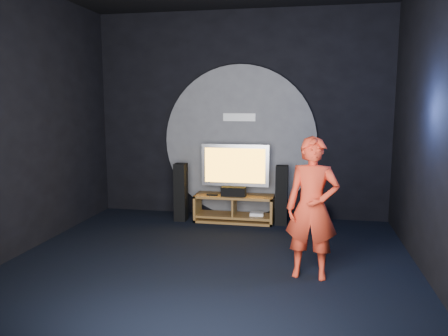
# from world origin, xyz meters

# --- Properties ---
(floor) EXTENTS (5.00, 5.00, 0.00)m
(floor) POSITION_xyz_m (0.00, 0.00, 0.00)
(floor) COLOR black
(floor) RESTS_ON ground
(back_wall) EXTENTS (5.00, 0.04, 3.50)m
(back_wall) POSITION_xyz_m (0.00, 2.50, 1.75)
(back_wall) COLOR black
(back_wall) RESTS_ON ground
(front_wall) EXTENTS (5.00, 0.04, 3.50)m
(front_wall) POSITION_xyz_m (0.00, -2.50, 1.75)
(front_wall) COLOR black
(front_wall) RESTS_ON ground
(left_wall) EXTENTS (0.04, 5.00, 3.50)m
(left_wall) POSITION_xyz_m (-2.50, 0.00, 1.75)
(left_wall) COLOR black
(left_wall) RESTS_ON ground
(right_wall) EXTENTS (0.04, 5.00, 3.50)m
(right_wall) POSITION_xyz_m (2.50, 0.00, 1.75)
(right_wall) COLOR black
(right_wall) RESTS_ON ground
(wall_disc_panel) EXTENTS (2.60, 0.11, 2.60)m
(wall_disc_panel) POSITION_xyz_m (0.00, 2.44, 1.30)
(wall_disc_panel) COLOR #515156
(wall_disc_panel) RESTS_ON ground
(media_console) EXTENTS (1.30, 0.45, 0.45)m
(media_console) POSITION_xyz_m (-0.02, 2.05, 0.20)
(media_console) COLOR olive
(media_console) RESTS_ON ground
(tv) EXTENTS (1.13, 0.22, 0.84)m
(tv) POSITION_xyz_m (-0.02, 2.12, 0.91)
(tv) COLOR silver
(tv) RESTS_ON media_console
(center_speaker) EXTENTS (0.40, 0.15, 0.15)m
(center_speaker) POSITION_xyz_m (-0.02, 1.96, 0.53)
(center_speaker) COLOR black
(center_speaker) RESTS_ON media_console
(remote) EXTENTS (0.18, 0.05, 0.02)m
(remote) POSITION_xyz_m (-0.37, 1.93, 0.46)
(remote) COLOR black
(remote) RESTS_ON media_console
(tower_speaker_left) EXTENTS (0.19, 0.21, 0.97)m
(tower_speaker_left) POSITION_xyz_m (-0.92, 1.95, 0.48)
(tower_speaker_left) COLOR black
(tower_speaker_left) RESTS_ON ground
(tower_speaker_right) EXTENTS (0.19, 0.21, 0.97)m
(tower_speaker_right) POSITION_xyz_m (0.76, 2.02, 0.48)
(tower_speaker_right) COLOR black
(tower_speaker_right) RESTS_ON ground
(subwoofer) EXTENTS (0.28, 0.28, 0.31)m
(subwoofer) POSITION_xyz_m (1.31, 2.12, 0.15)
(subwoofer) COLOR black
(subwoofer) RESTS_ON ground
(player) EXTENTS (0.61, 0.43, 1.60)m
(player) POSITION_xyz_m (1.22, -0.09, 0.80)
(player) COLOR red
(player) RESTS_ON ground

